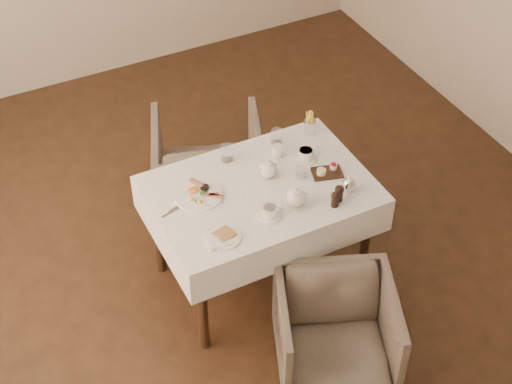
{
  "coord_description": "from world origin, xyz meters",
  "views": [
    {
      "loc": [
        -1.58,
        -3.24,
        3.77
      ],
      "look_at": [
        -0.1,
        -0.31,
        0.82
      ],
      "focal_mm": 55.0,
      "sensor_mm": 36.0,
      "label": 1
    }
  ],
  "objects": [
    {
      "name": "armchair_near",
      "position": [
        0.03,
        -1.04,
        0.3
      ],
      "size": [
        0.84,
        0.85,
        0.6
      ],
      "primitive_type": "imported",
      "rotation": [
        0.0,
        0.0,
        -0.39
      ],
      "color": "#50443B",
      "rests_on": "ground"
    },
    {
      "name": "table",
      "position": [
        -0.03,
        -0.23,
        0.64
      ],
      "size": [
        1.28,
        0.88,
        0.75
      ],
      "color": "black",
      "rests_on": "ground"
    },
    {
      "name": "teacup_near",
      "position": [
        -0.09,
        -0.46,
        0.79
      ],
      "size": [
        0.13,
        0.13,
        0.07
      ],
      "rotation": [
        0.0,
        0.0,
        -0.4
      ],
      "color": "white",
      "rests_on": "table"
    },
    {
      "name": "glass_right",
      "position": [
        0.25,
        0.1,
        0.8
      ],
      "size": [
        0.09,
        0.09,
        0.1
      ],
      "primitive_type": "cylinder",
      "rotation": [
        0.0,
        0.0,
        0.4
      ],
      "color": "silver",
      "rests_on": "table"
    },
    {
      "name": "silver_pot",
      "position": [
        0.42,
        -0.48,
        0.81
      ],
      "size": [
        0.12,
        0.1,
        0.11
      ],
      "primitive_type": null,
      "rotation": [
        0.0,
        0.0,
        0.24
      ],
      "color": "white",
      "rests_on": "table"
    },
    {
      "name": "pepper_mill_left",
      "position": [
        0.28,
        -0.55,
        0.81
      ],
      "size": [
        0.06,
        0.06,
        0.1
      ],
      "primitive_type": null,
      "rotation": [
        0.0,
        0.0,
        -0.22
      ],
      "color": "black",
      "rests_on": "table"
    },
    {
      "name": "teapot_front",
      "position": [
        0.08,
        -0.44,
        0.82
      ],
      "size": [
        0.18,
        0.14,
        0.13
      ],
      "primitive_type": null,
      "rotation": [
        0.0,
        0.0,
        -0.13
      ],
      "color": "white",
      "rests_on": "table"
    },
    {
      "name": "glass_mid",
      "position": [
        0.23,
        -0.24,
        0.8
      ],
      "size": [
        0.08,
        0.08,
        0.09
      ],
      "primitive_type": "cylinder",
      "rotation": [
        0.0,
        0.0,
        -0.31
      ],
      "color": "silver",
      "rests_on": "table"
    },
    {
      "name": "pepper_mill_right",
      "position": [
        0.32,
        -0.52,
        0.81
      ],
      "size": [
        0.06,
        0.06,
        0.11
      ],
      "primitive_type": null,
      "rotation": [
        0.0,
        0.0,
        0.04
      ],
      "color": "black",
      "rests_on": "table"
    },
    {
      "name": "cutlery_knife",
      "position": [
        -0.54,
        -0.18,
        0.76
      ],
      "size": [
        0.18,
        0.06,
        0.0
      ],
      "primitive_type": "cube",
      "rotation": [
        0.0,
        0.0,
        1.82
      ],
      "color": "silver",
      "rests_on": "table"
    },
    {
      "name": "side_plate",
      "position": [
        -0.4,
        -0.51,
        0.76
      ],
      "size": [
        0.2,
        0.2,
        0.02
      ],
      "rotation": [
        0.0,
        0.0,
        0.03
      ],
      "color": "white",
      "rests_on": "table"
    },
    {
      "name": "teacup_far",
      "position": [
        0.34,
        -0.12,
        0.79
      ],
      "size": [
        0.14,
        0.14,
        0.07
      ],
      "rotation": [
        0.0,
        0.0,
        -0.27
      ],
      "color": "white",
      "rests_on": "table"
    },
    {
      "name": "armchair_far",
      "position": [
        -0.03,
        0.55,
        0.34
      ],
      "size": [
        0.94,
        0.95,
        0.67
      ],
      "primitive_type": "imported",
      "rotation": [
        0.0,
        0.0,
        2.77
      ],
      "color": "#50443B",
      "rests_on": "ground"
    },
    {
      "name": "glass_left",
      "position": [
        -0.09,
        0.09,
        0.81
      ],
      "size": [
        0.09,
        0.09,
        0.1
      ],
      "primitive_type": "cylinder",
      "rotation": [
        0.0,
        0.0,
        -0.36
      ],
      "color": "silver",
      "rests_on": "table"
    },
    {
      "name": "condiment_board",
      "position": [
        0.38,
        -0.29,
        0.77
      ],
      "size": [
        0.2,
        0.16,
        0.05
      ],
      "rotation": [
        0.0,
        0.0,
        -0.28
      ],
      "color": "black",
      "rests_on": "table"
    },
    {
      "name": "cutlery_fork",
      "position": [
        -0.5,
        -0.15,
        0.76
      ],
      "size": [
        0.17,
        0.06,
        0.0
      ],
      "primitive_type": "cube",
      "rotation": [
        0.0,
        0.0,
        1.84
      ],
      "color": "silver",
      "rests_on": "table"
    },
    {
      "name": "breakfast_plate",
      "position": [
        -0.38,
        -0.13,
        0.76
      ],
      "size": [
        0.28,
        0.28,
        0.03
      ],
      "rotation": [
        0.0,
        0.0,
        -0.06
      ],
      "color": "white",
      "rests_on": "table"
    },
    {
      "name": "teapot_centre",
      "position": [
        0.06,
        -0.15,
        0.82
      ],
      "size": [
        0.16,
        0.13,
        0.12
      ],
      "primitive_type": null,
      "rotation": [
        0.0,
        0.0,
        0.09
      ],
      "color": "white",
      "rests_on": "table"
    },
    {
      "name": "fries_cup",
      "position": [
        0.49,
        0.1,
        0.83
      ],
      "size": [
        0.08,
        0.08,
        0.16
      ],
      "rotation": [
        0.0,
        0.0,
        0.17
      ],
      "color": "silver",
      "rests_on": "table"
    },
    {
      "name": "creamer",
      "position": [
        0.2,
        -0.01,
        0.79
      ],
      "size": [
        0.07,
        0.07,
        0.07
      ],
      "primitive_type": "cylinder",
      "rotation": [
        0.0,
        0.0,
        -0.15
      ],
      "color": "white",
      "rests_on": "table"
    }
  ]
}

